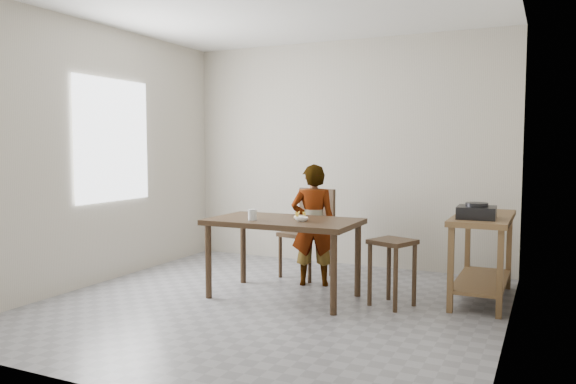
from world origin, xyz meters
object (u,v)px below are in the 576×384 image
at_px(prep_counter, 482,258).
at_px(dining_table, 284,258).
at_px(child, 313,225).
at_px(dining_chair, 306,233).
at_px(stool, 392,273).

bearing_deg(prep_counter, dining_table, -157.85).
relative_size(prep_counter, child, 0.96).
relative_size(dining_table, child, 1.12).
bearing_deg(prep_counter, dining_chair, 175.05).
relative_size(dining_table, stool, 2.32).
distance_m(dining_table, prep_counter, 1.86).
bearing_deg(child, dining_chair, -75.50).
bearing_deg(dining_chair, stool, -18.50).
xyz_separation_m(prep_counter, child, (-1.65, -0.15, 0.23)).
bearing_deg(prep_counter, child, -174.94).
xyz_separation_m(dining_table, dining_chair, (-0.14, 0.86, 0.11)).
bearing_deg(dining_chair, child, -41.89).
height_order(dining_table, dining_chair, dining_chair).
distance_m(prep_counter, child, 1.67).
bearing_deg(dining_table, stool, 8.48).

